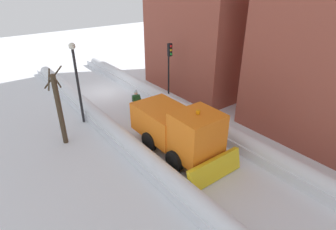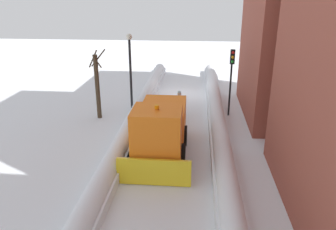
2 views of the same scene
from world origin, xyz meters
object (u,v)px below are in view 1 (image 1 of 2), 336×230
at_px(plow_truck, 178,129).
at_px(traffic_light_pole, 169,61).
at_px(skier, 136,101).
at_px(street_lamp, 76,74).
at_px(bare_tree_near, 59,108).

xyz_separation_m(plow_truck, traffic_light_pole, (-3.89, -5.83, 1.60)).
bearing_deg(traffic_light_pole, plow_truck, 56.28).
bearing_deg(skier, plow_truck, 83.29).
height_order(plow_truck, traffic_light_pole, traffic_light_pole).
bearing_deg(plow_truck, street_lamp, -67.18).
distance_m(skier, traffic_light_pole, 3.91).
height_order(street_lamp, bare_tree_near, street_lamp).
bearing_deg(plow_truck, traffic_light_pole, -123.72).
xyz_separation_m(street_lamp, bare_tree_near, (1.81, 1.75, -1.11)).
relative_size(plow_truck, traffic_light_pole, 1.36).
bearing_deg(street_lamp, traffic_light_pole, 174.15).
bearing_deg(traffic_light_pole, bare_tree_near, 7.26).
xyz_separation_m(plow_truck, bare_tree_near, (4.54, -4.75, 0.70)).
bearing_deg(bare_tree_near, plow_truck, 133.70).
height_order(traffic_light_pole, street_lamp, street_lamp).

